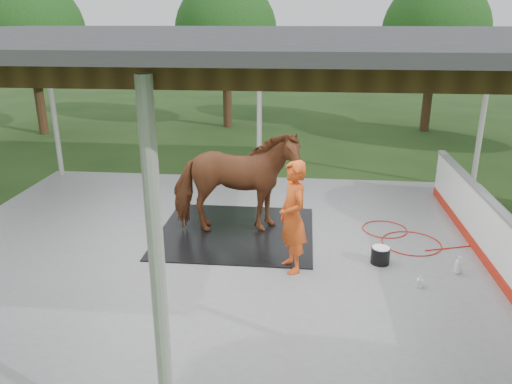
# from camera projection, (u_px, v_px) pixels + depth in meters

# --- Properties ---
(ground) EXTENTS (100.00, 100.00, 0.00)m
(ground) POSITION_uv_depth(u_px,v_px,m) (236.00, 259.00, 9.40)
(ground) COLOR #1E3814
(concrete_slab) EXTENTS (12.00, 10.00, 0.05)m
(concrete_slab) POSITION_uv_depth(u_px,v_px,m) (236.00, 258.00, 9.39)
(concrete_slab) COLOR slate
(concrete_slab) RESTS_ON ground
(pavilion_structure) EXTENTS (12.60, 10.60, 4.05)m
(pavilion_structure) POSITION_uv_depth(u_px,v_px,m) (233.00, 39.00, 8.09)
(pavilion_structure) COLOR beige
(pavilion_structure) RESTS_ON ground
(dasher_board) EXTENTS (0.16, 8.00, 1.15)m
(dasher_board) POSITION_uv_depth(u_px,v_px,m) (494.00, 240.00, 8.78)
(dasher_board) COLOR #B5200F
(dasher_board) RESTS_ON concrete_slab
(tree_belt) EXTENTS (28.00, 28.00, 5.80)m
(tree_belt) POSITION_uv_depth(u_px,v_px,m) (257.00, 48.00, 8.97)
(tree_belt) COLOR #382314
(tree_belt) RESTS_ON ground
(rubber_mat) EXTENTS (3.17, 2.98, 0.02)m
(rubber_mat) POSITION_uv_depth(u_px,v_px,m) (236.00, 232.00, 10.42)
(rubber_mat) COLOR black
(rubber_mat) RESTS_ON concrete_slab
(horse) EXTENTS (2.70, 1.56, 2.15)m
(horse) POSITION_uv_depth(u_px,v_px,m) (236.00, 183.00, 10.06)
(horse) COLOR brown
(horse) RESTS_ON rubber_mat
(handler) EXTENTS (0.73, 0.86, 2.00)m
(handler) POSITION_uv_depth(u_px,v_px,m) (293.00, 217.00, 8.59)
(handler) COLOR #D14916
(handler) RESTS_ON concrete_slab
(wash_bucket) EXTENTS (0.34, 0.34, 0.32)m
(wash_bucket) POSITION_uv_depth(u_px,v_px,m) (380.00, 255.00, 9.08)
(wash_bucket) COLOR black
(wash_bucket) RESTS_ON concrete_slab
(soap_bottle_a) EXTENTS (0.16, 0.16, 0.33)m
(soap_bottle_a) POSITION_uv_depth(u_px,v_px,m) (458.00, 265.00, 8.72)
(soap_bottle_a) COLOR silver
(soap_bottle_a) RESTS_ON concrete_slab
(soap_bottle_b) EXTENTS (0.11, 0.11, 0.21)m
(soap_bottle_b) POSITION_uv_depth(u_px,v_px,m) (420.00, 281.00, 8.28)
(soap_bottle_b) COLOR #338CD8
(soap_bottle_b) RESTS_ON concrete_slab
(hose_coil) EXTENTS (2.41, 1.71, 0.02)m
(hose_coil) POSITION_uv_depth(u_px,v_px,m) (401.00, 237.00, 10.16)
(hose_coil) COLOR #B11B0C
(hose_coil) RESTS_ON concrete_slab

